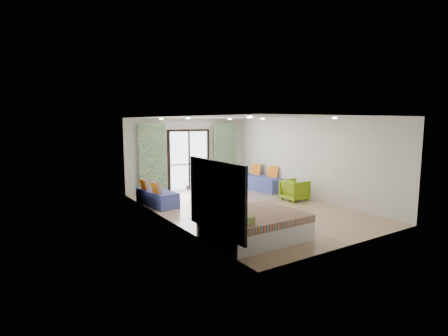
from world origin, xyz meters
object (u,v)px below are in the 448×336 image
daybed_right (260,182)px  coffee_table (206,185)px  bed (254,225)px  daybed_left (157,197)px  armchair (295,189)px

daybed_right → coffee_table: (-2.12, 0.47, 0.04)m
bed → daybed_right: (3.59, 4.26, -0.01)m
daybed_left → daybed_right: 4.24m
daybed_left → armchair: size_ratio=2.28×
daybed_right → coffee_table: daybed_right is taller
daybed_left → coffee_table: daybed_left is taller
daybed_left → coffee_table: 2.21m
coffee_table → armchair: (1.97, -2.46, 0.04)m
daybed_right → armchair: (-0.15, -1.99, 0.09)m
daybed_left → daybed_right: daybed_right is taller
daybed_left → coffee_table: bearing=11.1°
daybed_left → armchair: 4.46m
armchair → bed: bearing=125.0°
daybed_right → bed: bearing=-137.8°
coffee_table → bed: bearing=-107.3°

